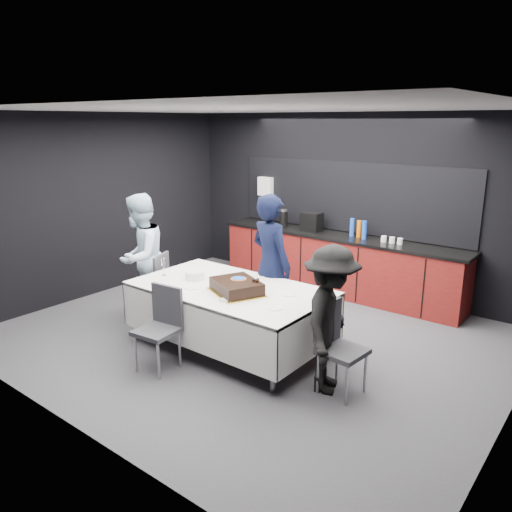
{
  "coord_description": "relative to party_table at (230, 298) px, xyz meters",
  "views": [
    {
      "loc": [
        3.67,
        -4.59,
        2.68
      ],
      "look_at": [
        0.0,
        0.1,
        1.05
      ],
      "focal_mm": 35.0,
      "sensor_mm": 36.0,
      "label": 1
    }
  ],
  "objects": [
    {
      "name": "loose_plate_right_b",
      "position": [
        0.82,
        -0.24,
        0.14
      ],
      "size": [
        0.18,
        0.18,
        0.01
      ],
      "primitive_type": "cylinder",
      "color": "white",
      "rests_on": "party_table"
    },
    {
      "name": "loose_plate_far",
      "position": [
        0.02,
        0.49,
        0.14
      ],
      "size": [
        0.21,
        0.21,
        0.01
      ],
      "primitive_type": "cylinder",
      "color": "white",
      "rests_on": "party_table"
    },
    {
      "name": "chair_right",
      "position": [
        1.47,
        -0.08,
        -0.11
      ],
      "size": [
        0.46,
        0.46,
        0.92
      ],
      "color": "#323338",
      "rests_on": "ground"
    },
    {
      "name": "person_right",
      "position": [
        1.41,
        -0.11,
        0.12
      ],
      "size": [
        0.85,
        1.11,
        1.52
      ],
      "primitive_type": "imported",
      "rotation": [
        0.0,
        0.0,
        1.9
      ],
      "color": "black",
      "rests_on": "ground"
    },
    {
      "name": "fork_pile",
      "position": [
        0.29,
        -0.38,
        0.15
      ],
      "size": [
        0.16,
        0.11,
        0.02
      ],
      "primitive_type": "cube",
      "rotation": [
        0.0,
        0.0,
        0.17
      ],
      "color": "white",
      "rests_on": "party_table"
    },
    {
      "name": "chair_left",
      "position": [
        -1.44,
        0.08,
        -0.11
      ],
      "size": [
        0.55,
        0.55,
        0.92
      ],
      "color": "#323338",
      "rests_on": "ground"
    },
    {
      "name": "ground",
      "position": [
        0.0,
        0.4,
        -0.64
      ],
      "size": [
        6.0,
        6.0,
        0.0
      ],
      "primitive_type": "plane",
      "color": "#424247",
      "rests_on": "ground"
    },
    {
      "name": "cake_assembly",
      "position": [
        0.2,
        -0.11,
        0.21
      ],
      "size": [
        0.75,
        0.7,
        0.18
      ],
      "color": "gold",
      "rests_on": "party_table"
    },
    {
      "name": "person_left",
      "position": [
        -1.63,
        0.02,
        0.23
      ],
      "size": [
        0.91,
        1.02,
        1.73
      ],
      "primitive_type": "imported",
      "rotation": [
        0.0,
        0.0,
        -1.21
      ],
      "color": "#C4E1F6",
      "rests_on": "ground"
    },
    {
      "name": "chair_near",
      "position": [
        -0.29,
        -0.82,
        -0.11
      ],
      "size": [
        0.46,
        0.46,
        0.92
      ],
      "color": "#323338",
      "rests_on": "ground"
    },
    {
      "name": "room_shell",
      "position": [
        0.0,
        0.4,
        1.22
      ],
      "size": [
        6.04,
        5.04,
        2.82
      ],
      "color": "white",
      "rests_on": "ground"
    },
    {
      "name": "champagne_flute",
      "position": [
        -0.96,
        -0.17,
        0.3
      ],
      "size": [
        0.06,
        0.06,
        0.22
      ],
      "color": "white",
      "rests_on": "party_table"
    },
    {
      "name": "loose_plate_right_a",
      "position": [
        0.69,
        0.22,
        0.14
      ],
      "size": [
        0.19,
        0.19,
        0.01
      ],
      "primitive_type": "cylinder",
      "color": "white",
      "rests_on": "party_table"
    },
    {
      "name": "party_table",
      "position": [
        0.0,
        0.0,
        0.0
      ],
      "size": [
        2.32,
        1.32,
        0.78
      ],
      "color": "#99999E",
      "rests_on": "ground"
    },
    {
      "name": "plate_stack",
      "position": [
        -0.54,
        -0.03,
        0.19
      ],
      "size": [
        0.24,
        0.24,
        0.1
      ],
      "primitive_type": "cylinder",
      "color": "white",
      "rests_on": "party_table"
    },
    {
      "name": "kitchenette",
      "position": [
        -0.02,
        2.62,
        -0.1
      ],
      "size": [
        4.1,
        0.64,
        2.05
      ],
      "color": "#5E100E",
      "rests_on": "ground"
    },
    {
      "name": "loose_plate_near",
      "position": [
        -0.33,
        -0.3,
        0.14
      ],
      "size": [
        0.18,
        0.18,
        0.01
      ],
      "primitive_type": "cylinder",
      "color": "white",
      "rests_on": "party_table"
    },
    {
      "name": "person_center",
      "position": [
        0.07,
        0.71,
        0.26
      ],
      "size": [
        0.75,
        0.58,
        1.81
      ],
      "primitive_type": "imported",
      "rotation": [
        0.0,
        0.0,
        2.89
      ],
      "color": "black",
      "rests_on": "ground"
    }
  ]
}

